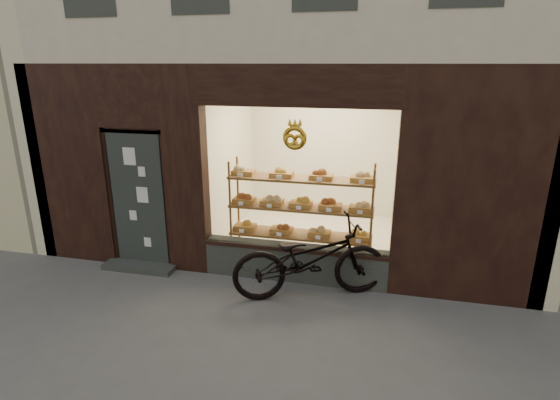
# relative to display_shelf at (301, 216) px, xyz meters

# --- Properties ---
(ground) EXTENTS (90.00, 90.00, 0.00)m
(ground) POSITION_rel_display_shelf_xyz_m (-0.45, -2.55, -0.87)
(ground) COLOR #444444
(display_shelf) EXTENTS (2.20, 0.45, 1.70)m
(display_shelf) POSITION_rel_display_shelf_xyz_m (0.00, 0.00, 0.00)
(display_shelf) COLOR brown
(display_shelf) RESTS_ON ground
(bicycle) EXTENTS (2.25, 1.47, 1.12)m
(bicycle) POSITION_rel_display_shelf_xyz_m (0.30, -0.85, -0.31)
(bicycle) COLOR black
(bicycle) RESTS_ON ground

